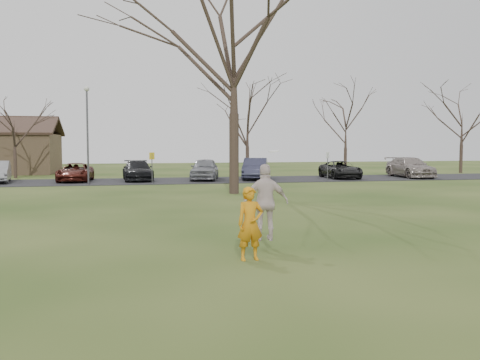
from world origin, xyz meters
name	(u,v)px	position (x,y,z in m)	size (l,w,h in m)	color
ground	(275,254)	(0.00, 0.00, 0.00)	(120.00, 120.00, 0.00)	#1E380F
parking_strip	(179,181)	(0.00, 25.00, 0.02)	(62.00, 6.50, 0.04)	black
player_defender	(250,224)	(-0.71, -0.48, 0.83)	(0.61, 0.40, 1.66)	#C27810
car_2	(75,172)	(-7.10, 25.47, 0.67)	(2.11, 4.57, 1.27)	#4C1912
car_3	(138,170)	(-2.88, 25.56, 0.75)	(1.99, 4.90, 1.42)	black
car_4	(205,169)	(1.86, 25.18, 0.82)	(1.85, 4.60, 1.57)	gray
car_5	(255,169)	(5.58, 25.03, 0.82)	(1.64, 4.72, 1.55)	#303249
car_6	(340,170)	(12.14, 24.80, 0.69)	(2.16, 4.68, 1.30)	black
car_7	(410,167)	(17.93, 24.83, 0.81)	(2.17, 5.33, 1.55)	gray
catching_play	(266,202)	(-0.07, 0.56, 1.19)	(1.17, 0.63, 2.24)	beige
lamp_post	(87,123)	(-6.00, 22.50, 3.97)	(0.34, 0.34, 6.27)	#47474C
sign_yellow	(152,162)	(-2.00, 22.00, 1.45)	(0.35, 0.35, 2.08)	#47474C
sign_white	(328,161)	(10.00, 22.00, 1.45)	(0.35, 0.35, 2.08)	#47474C
big_tree	(234,60)	(2.00, 15.00, 7.00)	(9.00, 9.00, 14.00)	#352821
small_tree_row	(227,128)	(4.38, 30.06, 3.89)	(55.00, 5.90, 8.50)	#352821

